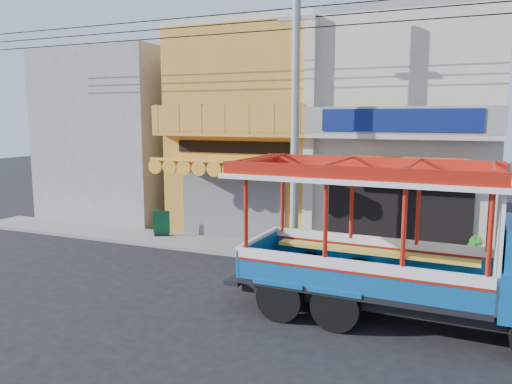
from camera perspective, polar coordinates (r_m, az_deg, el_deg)
ground at (r=13.13m, az=3.87°, el=-12.17°), size 90.00×90.00×0.00m
sidewalk at (r=16.76m, az=8.37°, el=-7.41°), size 30.00×2.00×0.12m
shophouse_left at (r=21.15m, az=0.74°, el=7.10°), size 6.00×7.50×8.24m
shophouse_right at (r=19.69m, az=17.25°, el=6.61°), size 6.00×6.75×8.24m
party_pilaster at (r=17.22m, az=6.13°, el=6.37°), size 0.35×0.30×8.00m
filler_building_left at (r=24.69m, az=-14.55°, el=6.32°), size 6.00×6.00×7.60m
utility_pole at (r=15.69m, az=5.06°, el=9.95°), size 28.00×0.26×9.00m
songthaew_truck at (r=11.59m, az=19.50°, el=-6.31°), size 7.92×2.87×3.66m
green_sign at (r=19.55m, az=-10.75°, el=-3.75°), size 0.61×0.48×0.97m
potted_plant_b at (r=16.17m, az=23.59°, el=-6.49°), size 0.64×0.71×1.05m
potted_plant_c at (r=16.75m, az=23.50°, el=-6.29°), size 0.67×0.67×0.87m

